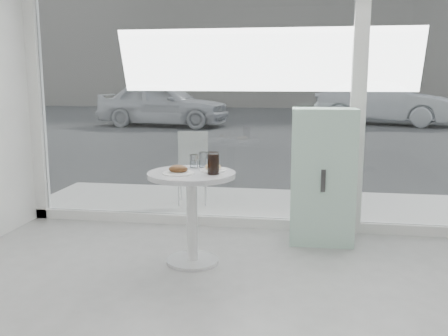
% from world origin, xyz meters
% --- Properties ---
extents(storefront, '(5.00, 0.14, 3.00)m').
position_xyz_m(storefront, '(0.07, 3.00, 1.71)').
color(storefront, white).
rests_on(storefront, ground).
extents(main_table, '(0.72, 0.72, 0.77)m').
position_xyz_m(main_table, '(-0.50, 1.90, 0.55)').
color(main_table, silver).
rests_on(main_table, ground).
extents(patio_deck, '(5.60, 1.60, 0.05)m').
position_xyz_m(patio_deck, '(0.00, 3.80, 0.03)').
color(patio_deck, white).
rests_on(patio_deck, ground).
extents(street, '(40.00, 24.00, 0.00)m').
position_xyz_m(street, '(0.00, 16.00, -0.00)').
color(street, '#373737').
rests_on(street, ground).
extents(far_building, '(40.00, 2.00, 8.00)m').
position_xyz_m(far_building, '(0.00, 25.00, 4.00)').
color(far_building, gray).
rests_on(far_building, ground).
extents(mint_cabinet, '(0.59, 0.41, 1.26)m').
position_xyz_m(mint_cabinet, '(0.57, 2.63, 0.63)').
color(mint_cabinet, '#9AC4AF').
rests_on(mint_cabinet, ground).
extents(patio_chair, '(0.42, 0.42, 0.84)m').
position_xyz_m(patio_chair, '(-0.91, 3.77, 0.53)').
color(patio_chair, silver).
rests_on(patio_chair, patio_deck).
extents(car_white, '(4.33, 2.11, 1.42)m').
position_xyz_m(car_white, '(-4.08, 13.54, 0.71)').
color(car_white, silver).
rests_on(car_white, street).
extents(car_silver, '(4.62, 2.87, 1.44)m').
position_xyz_m(car_silver, '(2.99, 15.23, 0.72)').
color(car_silver, '#AEB1B6').
rests_on(car_silver, street).
extents(plate_fritter, '(0.25, 0.25, 0.07)m').
position_xyz_m(plate_fritter, '(-0.58, 1.82, 0.80)').
color(plate_fritter, white).
rests_on(plate_fritter, main_table).
extents(plate_donut, '(0.22, 0.22, 0.05)m').
position_xyz_m(plate_donut, '(-0.34, 2.00, 0.79)').
color(plate_donut, white).
rests_on(plate_donut, main_table).
extents(water_tumbler_a, '(0.07, 0.07, 0.11)m').
position_xyz_m(water_tumbler_a, '(-0.53, 2.12, 0.82)').
color(water_tumbler_a, white).
rests_on(water_tumbler_a, main_table).
extents(water_tumbler_b, '(0.08, 0.08, 0.13)m').
position_xyz_m(water_tumbler_b, '(-0.45, 2.15, 0.83)').
color(water_tumbler_b, white).
rests_on(water_tumbler_b, main_table).
extents(cola_glass, '(0.09, 0.09, 0.18)m').
position_xyz_m(cola_glass, '(-0.31, 1.85, 0.86)').
color(cola_glass, white).
rests_on(cola_glass, main_table).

